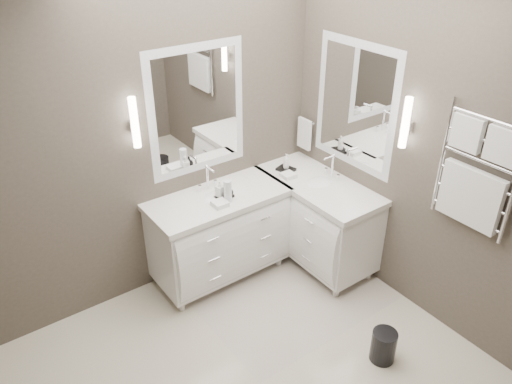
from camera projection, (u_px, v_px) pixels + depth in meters
floor at (259, 384)px, 3.63m from camera, size 3.20×3.00×0.01m
wall_back at (149, 145)px, 4.01m from camera, size 3.20×0.01×2.70m
wall_right at (431, 160)px, 3.77m from camera, size 0.01×3.00×2.70m
vanity_back at (219, 231)px, 4.48m from camera, size 1.24×0.59×0.97m
vanity_right at (316, 216)px, 4.69m from camera, size 0.59×1.24×0.97m
mirror_back at (197, 110)px, 4.13m from camera, size 0.90×0.02×1.10m
mirror_right at (355, 106)px, 4.22m from camera, size 0.02×0.90×1.10m
sconce_back at (135, 124)px, 3.77m from camera, size 0.06×0.06×0.40m
sconce_right at (405, 124)px, 3.76m from camera, size 0.06×0.06×0.40m
towel_bar_corner at (304, 133)px, 4.81m from camera, size 0.03×0.22×0.30m
towel_ladder at (475, 178)px, 3.44m from camera, size 0.06×0.58×0.90m
waste_bin at (383, 346)px, 3.77m from camera, size 0.22×0.22×0.27m
amenity_tray_back at (224, 197)px, 4.26m from camera, size 0.16×0.13×0.02m
amenity_tray_right at (286, 169)px, 4.70m from camera, size 0.16×0.19×0.02m
water_bottle at (228, 191)px, 4.17m from camera, size 0.09×0.09×0.20m
soap_bottle_a at (220, 189)px, 4.22m from camera, size 0.08×0.08×0.14m
soap_bottle_b at (229, 191)px, 4.23m from camera, size 0.10×0.10×0.10m
soap_bottle_c at (286, 161)px, 4.66m from camera, size 0.07×0.07×0.15m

